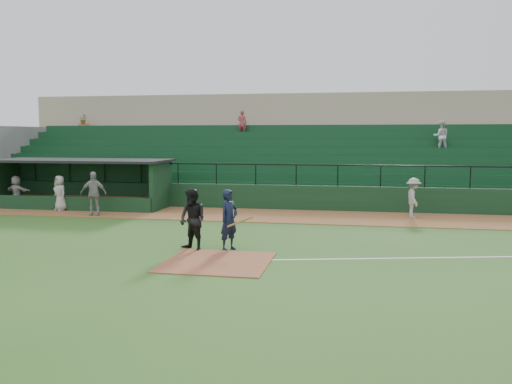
# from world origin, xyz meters

# --- Properties ---
(ground) EXTENTS (90.00, 90.00, 0.00)m
(ground) POSITION_xyz_m (0.00, 0.00, 0.00)
(ground) COLOR #2A511A
(ground) RESTS_ON ground
(warning_track) EXTENTS (40.00, 4.00, 0.03)m
(warning_track) POSITION_xyz_m (0.00, 8.00, 0.01)
(warning_track) COLOR brown
(warning_track) RESTS_ON ground
(home_plate_dirt) EXTENTS (3.00, 3.00, 0.03)m
(home_plate_dirt) POSITION_xyz_m (0.00, -1.00, 0.01)
(home_plate_dirt) COLOR brown
(home_plate_dirt) RESTS_ON ground
(foul_line) EXTENTS (17.49, 4.44, 0.01)m
(foul_line) POSITION_xyz_m (8.00, 1.20, 0.01)
(foul_line) COLOR white
(foul_line) RESTS_ON ground
(stadium_structure) EXTENTS (38.00, 13.08, 6.40)m
(stadium_structure) POSITION_xyz_m (-0.00, 16.46, 2.30)
(stadium_structure) COLOR black
(stadium_structure) RESTS_ON ground
(dugout) EXTENTS (8.90, 3.20, 2.42)m
(dugout) POSITION_xyz_m (-9.75, 9.56, 1.33)
(dugout) COLOR black
(dugout) RESTS_ON ground
(batter_at_plate) EXTENTS (1.17, 0.84, 1.94)m
(batter_at_plate) POSITION_xyz_m (-0.05, 0.68, 0.97)
(batter_at_plate) COLOR black
(batter_at_plate) RESTS_ON ground
(umpire) EXTENTS (1.19, 1.10, 1.96)m
(umpire) POSITION_xyz_m (-1.18, 0.46, 0.98)
(umpire) COLOR black
(umpire) RESTS_ON ground
(runner) EXTENTS (0.73, 1.17, 1.75)m
(runner) POSITION_xyz_m (6.34, 8.49, 0.90)
(runner) COLOR #9F9994
(runner) RESTS_ON warning_track
(dugout_player_a) EXTENTS (1.23, 0.72, 1.98)m
(dugout_player_a) POSITION_xyz_m (-7.73, 6.52, 1.02)
(dugout_player_a) COLOR gray
(dugout_player_a) RESTS_ON warning_track
(dugout_player_b) EXTENTS (0.98, 0.86, 1.68)m
(dugout_player_b) POSITION_xyz_m (-10.07, 7.66, 0.87)
(dugout_player_b) COLOR #AAA59F
(dugout_player_b) RESTS_ON warning_track
(dugout_player_c) EXTENTS (1.55, 0.81, 1.60)m
(dugout_player_c) POSITION_xyz_m (-12.79, 8.26, 0.83)
(dugout_player_c) COLOR #A9A49E
(dugout_player_c) RESTS_ON warning_track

